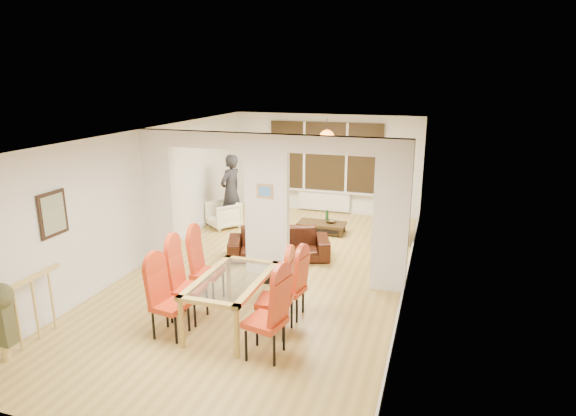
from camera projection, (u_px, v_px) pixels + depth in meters
The scene contains 24 objects.
floor at pixel (268, 273), 8.97m from camera, with size 5.00×9.00×0.01m, color tan.
room_walls at pixel (267, 206), 8.62m from camera, with size 5.00×9.00×2.60m, color silver, non-canonical shape.
divider_wall at pixel (267, 206), 8.62m from camera, with size 5.00×0.18×2.60m, color white.
bay_window_blinds at pixel (325, 157), 12.64m from camera, with size 3.00×0.08×1.80m, color black.
radiator at pixel (324, 201), 12.93m from camera, with size 1.40×0.08×0.50m, color white.
pendant_light at pixel (327, 137), 11.33m from camera, with size 0.36×0.36×0.36m, color orange.
stair_newel at pixel (32, 305), 6.55m from camera, with size 0.40×1.20×1.10m, color tan, non-canonical shape.
wall_poster at pixel (53, 214), 7.07m from camera, with size 0.04×0.52×0.67m, color gray.
pillar_photo at pixel (265, 191), 8.45m from camera, with size 0.30×0.03×0.25m, color #4C8CD8.
dining_table at pixel (232, 302), 7.01m from camera, with size 0.91×1.62×0.76m, color #B79443, non-canonical shape.
dining_chair_la at pixel (170, 300), 6.70m from camera, with size 0.43×0.43×1.08m, color red, non-canonical shape.
dining_chair_lb at pixel (188, 283), 7.14m from camera, with size 0.47×0.47×1.17m, color red, non-canonical shape.
dining_chair_lc at pixel (207, 268), 7.75m from camera, with size 0.45×0.45×1.13m, color red, non-canonical shape.
dining_chair_ra at pixel (265, 316), 6.20m from camera, with size 0.46×0.46×1.16m, color red, non-canonical shape.
dining_chair_rb at pixel (274, 295), 6.76m from camera, with size 0.47×0.47×1.17m, color red, non-canonical shape.
dining_chair_rc at pixel (290, 285), 7.26m from camera, with size 0.41×0.41×1.03m, color red, non-canonical shape.
sofa at pixel (279, 244), 9.66m from camera, with size 2.01×0.79×0.59m, color black.
armchair at pixel (223, 215), 11.62m from camera, with size 0.67×0.69×0.63m, color #EFE9CA.
person at pixel (231, 191), 11.55m from camera, with size 0.42×0.64×1.76m, color black.
television at pixel (393, 226), 10.75m from camera, with size 0.14×1.05×0.61m, color black.
coffee_table at pixel (322, 228), 11.24m from camera, with size 1.10×0.55×0.25m, color #352512, non-canonical shape.
bottle at pixel (327, 216), 11.25m from camera, with size 0.07×0.07×0.29m, color #143F19.
bowl at pixel (331, 221), 11.19m from camera, with size 0.23×0.23×0.06m, color #352512.
shoes at pixel (272, 279), 8.59m from camera, with size 0.24×0.26×0.10m, color black, non-canonical shape.
Camera 1 is at (2.91, -7.80, 3.57)m, focal length 30.00 mm.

